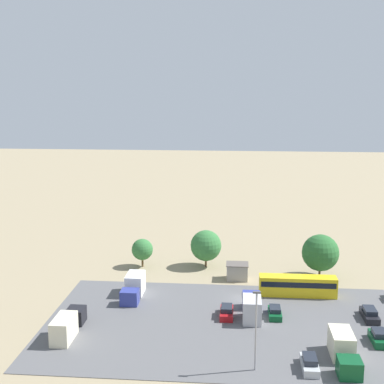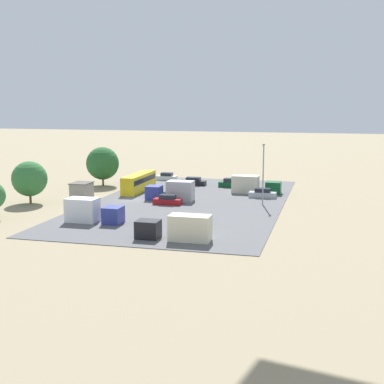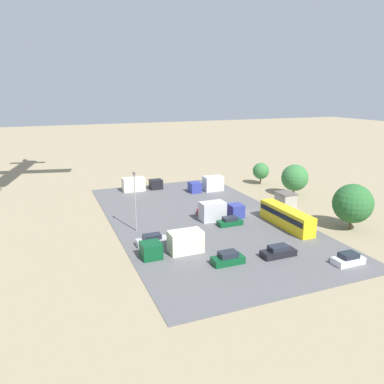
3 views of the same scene
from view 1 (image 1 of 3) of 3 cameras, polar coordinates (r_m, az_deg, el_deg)
name	(u,v)px [view 1 (image 1 of 3)]	position (r m, az deg, el deg)	size (l,w,h in m)	color
ground_plane	(242,299)	(83.76, 5.37, -11.30)	(400.00, 400.00, 0.00)	gray
parking_lot_surface	(243,325)	(75.16, 5.41, -13.97)	(53.95, 29.98, 0.08)	#565659
shed_building	(237,271)	(91.36, 4.84, -8.44)	(3.73, 3.06, 2.74)	#9E998E
bus	(298,285)	(85.53, 11.20, -9.73)	(11.87, 2.46, 3.10)	gold
parked_car_0	(370,314)	(80.39, 18.42, -12.27)	(1.89, 4.77, 1.52)	black
parked_car_2	(379,337)	(73.79, 19.31, -14.44)	(1.87, 4.20, 1.65)	#0C4723
parked_car_3	(310,364)	(65.59, 12.44, -17.43)	(1.80, 4.50, 1.57)	#ADB2B7
parked_car_4	(275,312)	(78.01, 8.83, -12.57)	(1.79, 4.11, 1.43)	#0C4723
parked_car_5	(227,312)	(77.31, 3.72, -12.65)	(1.83, 4.38, 1.54)	maroon
parked_truck_0	(67,325)	(73.37, -13.14, -13.64)	(2.33, 8.86, 3.02)	black
parked_truck_1	(134,287)	(84.19, -6.23, -10.07)	(2.59, 7.65, 3.18)	navy
parked_truck_2	(343,350)	(67.84, 15.86, -15.91)	(2.60, 8.53, 3.02)	#0C4723
parked_truck_3	(252,307)	(77.16, 6.39, -12.07)	(2.54, 7.81, 3.23)	navy
tree_near_shed	(142,249)	(97.10, -5.32, -6.13)	(3.84, 3.84, 5.14)	brown
tree_apron_mid	(320,253)	(93.83, 13.53, -6.32)	(6.26, 6.26, 7.42)	brown
tree_apron_far	(206,246)	(96.56, 1.50, -5.73)	(5.56, 5.56, 6.72)	brown
light_pole_lot_centre	(256,328)	(62.35, 6.83, -14.18)	(0.90, 0.28, 9.45)	gray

